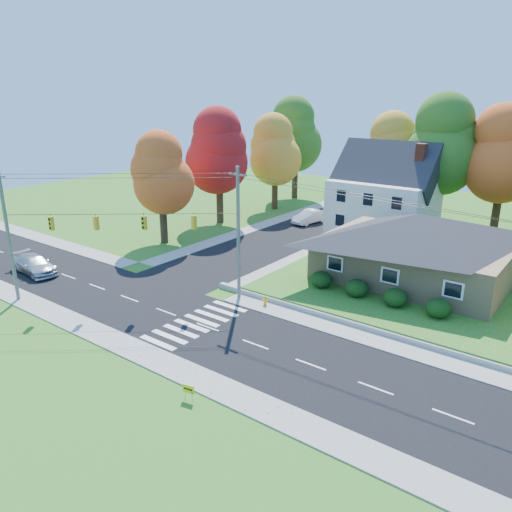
{
  "coord_description": "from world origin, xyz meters",
  "views": [
    {
      "loc": [
        20.74,
        -22.06,
        14.92
      ],
      "look_at": [
        -1.99,
        8.0,
        2.52
      ],
      "focal_mm": 35.0,
      "sensor_mm": 36.0,
      "label": 1
    }
  ],
  "objects": [
    {
      "name": "tree_lot_1",
      "position": [
        4.0,
        33.0,
        9.61
      ],
      "size": [
        7.84,
        7.84,
        14.6
      ],
      "color": "#3F2A19",
      "rests_on": "lawn"
    },
    {
      "name": "white_car",
      "position": [
        -9.1,
        28.03,
        0.81
      ],
      "size": [
        2.55,
        5.0,
        1.57
      ],
      "primitive_type": "imported",
      "rotation": [
        0.0,
        0.0,
        -0.19
      ],
      "color": "white",
      "rests_on": "road_cross"
    },
    {
      "name": "yard_sign",
      "position": [
        4.81,
        -6.69,
        0.6
      ],
      "size": [
        0.67,
        0.16,
        0.84
      ],
      "color": "black",
      "rests_on": "ground"
    },
    {
      "name": "sidewalk_south",
      "position": [
        0.0,
        -5.0,
        0.04
      ],
      "size": [
        90.0,
        2.0,
        0.08
      ],
      "primitive_type": "cube",
      "color": "#9C9A90",
      "rests_on": "ground"
    },
    {
      "name": "tree_lot_2",
      "position": [
        10.0,
        34.0,
        8.96
      ],
      "size": [
        7.28,
        7.28,
        13.56
      ],
      "color": "#3F2A19",
      "rests_on": "lawn"
    },
    {
      "name": "tree_lot_0",
      "position": [
        -2.0,
        34.0,
        8.31
      ],
      "size": [
        6.72,
        6.72,
        12.51
      ],
      "color": "#3F2A19",
      "rests_on": "lawn"
    },
    {
      "name": "ranch_house",
      "position": [
        8.0,
        16.0,
        3.27
      ],
      "size": [
        14.6,
        10.6,
        5.4
      ],
      "color": "tan",
      "rests_on": "lawn"
    },
    {
      "name": "tree_west_3",
      "position": [
        -19.0,
        40.0,
        9.11
      ],
      "size": [
        7.84,
        7.84,
        14.6
      ],
      "color": "#3F2A19",
      "rests_on": "ground"
    },
    {
      "name": "lawn",
      "position": [
        13.0,
        21.0,
        0.25
      ],
      "size": [
        30.0,
        30.0,
        0.5
      ],
      "primitive_type": "cube",
      "color": "#3D7923",
      "rests_on": "ground"
    },
    {
      "name": "tree_west_2",
      "position": [
        -17.0,
        32.0,
        7.81
      ],
      "size": [
        6.72,
        6.72,
        12.51
      ],
      "color": "#3F2A19",
      "rests_on": "ground"
    },
    {
      "name": "ground",
      "position": [
        0.0,
        0.0,
        0.0
      ],
      "size": [
        120.0,
        120.0,
        0.0
      ],
      "primitive_type": "plane",
      "color": "#3D7923"
    },
    {
      "name": "tree_west_0",
      "position": [
        -17.0,
        12.0,
        7.15
      ],
      "size": [
        6.16,
        6.16,
        11.47
      ],
      "color": "#3F2A19",
      "rests_on": "ground"
    },
    {
      "name": "road_cross",
      "position": [
        -8.0,
        26.0,
        0.01
      ],
      "size": [
        8.0,
        44.0,
        0.02
      ],
      "primitive_type": "cube",
      "color": "black",
      "rests_on": "ground"
    },
    {
      "name": "traffic_infrastructure",
      "position": [
        -0.15,
        1.35,
        5.15
      ],
      "size": [
        38.1,
        10.66,
        10.0
      ],
      "color": "#666059",
      "rests_on": "ground"
    },
    {
      "name": "fire_hydrant",
      "position": [
        0.95,
        5.21,
        0.36
      ],
      "size": [
        0.42,
        0.33,
        0.75
      ],
      "color": "#DAB70A",
      "rests_on": "ground"
    },
    {
      "name": "hedge_row",
      "position": [
        7.5,
        9.8,
        1.14
      ],
      "size": [
        10.7,
        1.7,
        1.27
      ],
      "color": "#163A10",
      "rests_on": "lawn"
    },
    {
      "name": "road_main",
      "position": [
        0.0,
        0.0,
        0.01
      ],
      "size": [
        90.0,
        8.0,
        0.02
      ],
      "primitive_type": "cube",
      "color": "black",
      "rests_on": "ground"
    },
    {
      "name": "colonial_house",
      "position": [
        0.04,
        28.0,
        4.58
      ],
      "size": [
        10.4,
        8.4,
        9.6
      ],
      "color": "silver",
      "rests_on": "lawn"
    },
    {
      "name": "silver_sedan",
      "position": [
        -19.02,
        -1.24,
        0.79
      ],
      "size": [
        5.44,
        2.56,
        1.53
      ],
      "primitive_type": "imported",
      "rotation": [
        0.0,
        0.0,
        1.49
      ],
      "color": "silver",
      "rests_on": "road_main"
    },
    {
      "name": "sidewalk_north",
      "position": [
        0.0,
        5.0,
        0.04
      ],
      "size": [
        90.0,
        2.0,
        0.08
      ],
      "primitive_type": "cube",
      "color": "#9C9A90",
      "rests_on": "ground"
    },
    {
      "name": "tree_west_1",
      "position": [
        -18.0,
        22.0,
        8.46
      ],
      "size": [
        7.28,
        7.28,
        13.56
      ],
      "color": "#3F2A19",
      "rests_on": "ground"
    }
  ]
}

